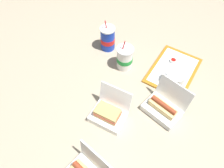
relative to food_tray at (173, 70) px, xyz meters
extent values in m
plane|color=gray|center=(0.38, -0.19, -0.01)|extent=(3.20, 3.20, 0.00)
cube|color=#A56619|center=(0.00, 0.00, 0.00)|extent=(0.40, 0.31, 0.01)
cube|color=white|center=(0.00, 0.00, 0.01)|extent=(0.35, 0.26, 0.00)
cylinder|color=black|center=(0.09, 0.05, 0.01)|extent=(0.12, 0.12, 0.01)
cylinder|color=#BC7084|center=(0.09, 0.05, 0.04)|extent=(0.09, 0.09, 0.06)
cylinder|color=silver|center=(0.09, 0.05, 0.05)|extent=(0.11, 0.11, 0.08)
cylinder|color=white|center=(-0.05, -0.04, 0.02)|extent=(0.04, 0.04, 0.02)
cylinder|color=#9E140F|center=(-0.05, -0.04, 0.03)|extent=(0.03, 0.03, 0.01)
cube|color=white|center=(-0.05, -0.04, 0.01)|extent=(0.11, 0.11, 0.00)
cube|color=white|center=(-0.03, 0.06, 0.01)|extent=(0.11, 0.02, 0.00)
cube|color=white|center=(0.31, 0.10, 0.01)|extent=(0.15, 0.21, 0.04)
cube|color=white|center=(0.22, 0.11, 0.10)|extent=(0.05, 0.20, 0.13)
cube|color=#DBB770|center=(0.31, 0.10, 0.05)|extent=(0.07, 0.16, 0.03)
cylinder|color=brown|center=(0.31, 0.10, 0.07)|extent=(0.04, 0.15, 0.03)
cylinder|color=yellow|center=(0.31, 0.10, 0.08)|extent=(0.02, 0.13, 0.01)
cube|color=white|center=(0.52, -0.10, 0.01)|extent=(0.16, 0.20, 0.04)
cube|color=white|center=(0.44, -0.12, 0.10)|extent=(0.07, 0.18, 0.13)
cube|color=tan|center=(0.52, -0.10, 0.04)|extent=(0.10, 0.14, 0.02)
cube|color=#D64C38|center=(0.52, -0.10, 0.06)|extent=(0.11, 0.14, 0.01)
cube|color=tan|center=(0.52, -0.10, 0.08)|extent=(0.10, 0.14, 0.02)
cube|color=white|center=(0.75, 0.02, 0.10)|extent=(0.02, 0.20, 0.13)
cylinder|color=#1938B7|center=(0.10, -0.46, 0.07)|extent=(0.09, 0.09, 0.16)
cylinder|color=red|center=(0.10, -0.46, 0.07)|extent=(0.10, 0.10, 0.03)
cylinder|color=white|center=(0.10, -0.46, 0.16)|extent=(0.10, 0.10, 0.01)
cylinder|color=red|center=(0.11, -0.47, 0.19)|extent=(0.02, 0.01, 0.06)
cylinder|color=white|center=(0.17, -0.27, 0.07)|extent=(0.10, 0.10, 0.15)
cylinder|color=#198C33|center=(0.17, -0.27, 0.07)|extent=(0.10, 0.10, 0.03)
cylinder|color=white|center=(0.17, -0.27, 0.15)|extent=(0.10, 0.10, 0.01)
cylinder|color=red|center=(0.17, -0.27, 0.18)|extent=(0.01, 0.02, 0.06)
camera|label=1|loc=(0.94, 0.26, 1.07)|focal=35.00mm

